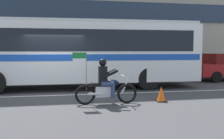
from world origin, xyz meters
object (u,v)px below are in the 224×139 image
(fire_hydrant, at_px, (86,73))
(traffic_cone, at_px, (161,94))
(motorcycle_with_rider, at_px, (106,85))
(transit_bus, at_px, (78,49))

(fire_hydrant, xyz_separation_m, traffic_cone, (2.26, -6.06, -0.26))
(fire_hydrant, relative_size, traffic_cone, 1.36)
(fire_hydrant, bearing_deg, motorcycle_with_rider, -87.96)
(motorcycle_with_rider, relative_size, fire_hydrant, 2.93)
(transit_bus, bearing_deg, motorcycle_with_rider, -78.40)
(motorcycle_with_rider, relative_size, traffic_cone, 3.99)
(traffic_cone, bearing_deg, motorcycle_with_rider, -178.16)
(transit_bus, xyz_separation_m, traffic_cone, (2.81, -3.65, -1.63))
(transit_bus, height_order, traffic_cone, transit_bus)
(transit_bus, xyz_separation_m, motorcycle_with_rider, (0.76, -3.72, -1.22))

